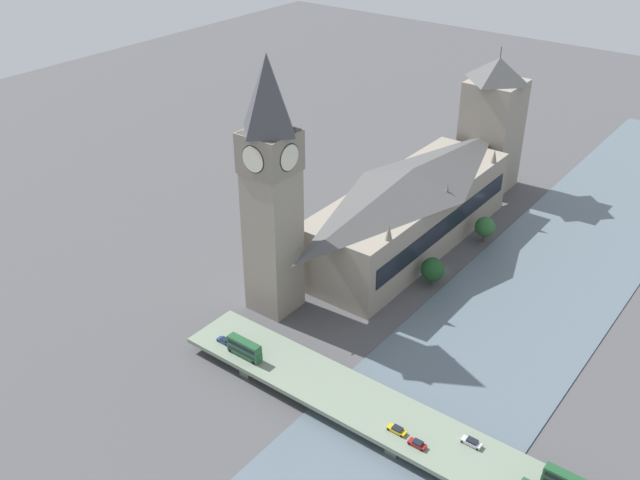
% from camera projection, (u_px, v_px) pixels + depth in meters
% --- Properties ---
extents(ground_plane, '(600.00, 600.00, 0.00)m').
position_uv_depth(ground_plane, '(439.00, 270.00, 230.35)').
color(ground_plane, '#4C4C4F').
extents(river_water, '(48.15, 360.00, 0.30)m').
position_uv_depth(river_water, '(528.00, 301.00, 214.47)').
color(river_water, slate).
rests_on(river_water, ground_plane).
extents(parliament_hall, '(27.85, 90.18, 28.29)m').
position_uv_depth(parliament_hall, '(411.00, 208.00, 237.64)').
color(parliament_hall, gray).
rests_on(parliament_hall, ground_plane).
extents(clock_tower, '(13.77, 13.77, 75.88)m').
position_uv_depth(clock_tower, '(271.00, 184.00, 193.13)').
color(clock_tower, gray).
rests_on(clock_tower, ground_plane).
extents(victoria_tower, '(19.23, 19.23, 55.48)m').
position_uv_depth(victoria_tower, '(492.00, 124.00, 272.31)').
color(victoria_tower, gray).
rests_on(victoria_tower, ground_plane).
extents(road_bridge, '(128.30, 16.65, 4.16)m').
position_uv_depth(road_bridge, '(407.00, 428.00, 164.67)').
color(road_bridge, '#5D6A59').
rests_on(road_bridge, ground_plane).
extents(double_decker_bus_mid, '(10.22, 2.61, 4.96)m').
position_uv_depth(double_decker_bus_mid, '(244.00, 348.00, 184.57)').
color(double_decker_bus_mid, '#235B33').
rests_on(double_decker_bus_mid, road_bridge).
extents(car_northbound_lead, '(4.70, 1.83, 1.48)m').
position_uv_depth(car_northbound_lead, '(472.00, 442.00, 158.74)').
color(car_northbound_lead, silver).
rests_on(car_northbound_lead, road_bridge).
extents(car_northbound_tail, '(4.53, 1.86, 1.35)m').
position_uv_depth(car_northbound_tail, '(397.00, 430.00, 162.11)').
color(car_northbound_tail, gold).
rests_on(car_northbound_tail, road_bridge).
extents(car_southbound_lead, '(4.19, 1.78, 1.43)m').
position_uv_depth(car_southbound_lead, '(417.00, 444.00, 158.37)').
color(car_southbound_lead, maroon).
rests_on(car_southbound_lead, road_bridge).
extents(car_southbound_mid, '(4.11, 1.83, 1.31)m').
position_uv_depth(car_southbound_mid, '(224.00, 341.00, 190.50)').
color(car_southbound_mid, navy).
rests_on(car_southbound_mid, road_bridge).
extents(tree_embankment_near, '(6.99, 6.99, 9.23)m').
position_uv_depth(tree_embankment_near, '(485.00, 227.00, 243.39)').
color(tree_embankment_near, brown).
rests_on(tree_embankment_near, ground_plane).
extents(tree_embankment_mid, '(7.44, 7.44, 9.05)m').
position_uv_depth(tree_embankment_mid, '(433.00, 269.00, 220.48)').
color(tree_embankment_mid, brown).
rests_on(tree_embankment_mid, ground_plane).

